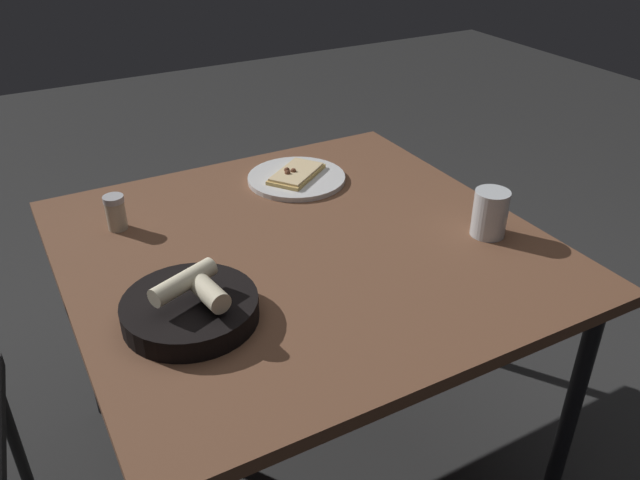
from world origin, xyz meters
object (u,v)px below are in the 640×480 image
object	(u,v)px
bread_basket	(191,307)
pizza_plate	(296,177)
beer_glass	(490,216)
dining_table	(304,263)
pepper_shaker	(116,214)

from	to	relation	value
bread_basket	pizza_plate	bearing A→B (deg)	-45.07
pizza_plate	beer_glass	xyz separation A→B (m)	(-0.48, -0.26, 0.04)
dining_table	beer_glass	world-z (taller)	beer_glass
dining_table	pepper_shaker	world-z (taller)	pepper_shaker
beer_glass	pepper_shaker	xyz separation A→B (m)	(0.45, 0.76, -0.01)
bread_basket	pepper_shaker	size ratio (longest dim) A/B	3.04
pizza_plate	bread_basket	distance (m)	0.65
bread_basket	pepper_shaker	world-z (taller)	bread_basket
pizza_plate	bread_basket	world-z (taller)	bread_basket
dining_table	beer_glass	distance (m)	0.45
beer_glass	pizza_plate	bearing A→B (deg)	28.55
dining_table	pizza_plate	bearing A→B (deg)	-24.32
pepper_shaker	pizza_plate	bearing A→B (deg)	-86.22
bread_basket	beer_glass	bearing A→B (deg)	-91.85
pizza_plate	beer_glass	distance (m)	0.55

